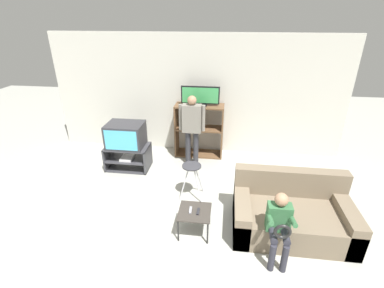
% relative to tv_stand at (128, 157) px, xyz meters
% --- Properties ---
extents(ground_plane, '(18.00, 18.00, 0.00)m').
position_rel_tv_stand_xyz_m(ground_plane, '(1.28, -2.59, -0.24)').
color(ground_plane, '#ADADA3').
extents(wall_back, '(6.40, 0.06, 2.60)m').
position_rel_tv_stand_xyz_m(wall_back, '(1.28, 1.07, 1.06)').
color(wall_back, beige).
rests_on(wall_back, ground_plane).
extents(tv_stand, '(0.87, 0.55, 0.49)m').
position_rel_tv_stand_xyz_m(tv_stand, '(0.00, 0.00, 0.00)').
color(tv_stand, '#38383D').
rests_on(tv_stand, ground_plane).
extents(television_main, '(0.72, 0.56, 0.48)m').
position_rel_tv_stand_xyz_m(television_main, '(-0.01, 0.02, 0.49)').
color(television_main, '#2D2D33').
rests_on(television_main, tv_stand).
extents(media_shelf, '(1.05, 0.43, 1.17)m').
position_rel_tv_stand_xyz_m(media_shelf, '(1.39, 0.79, 0.36)').
color(media_shelf, brown).
rests_on(media_shelf, ground_plane).
extents(television_flat, '(0.80, 0.20, 0.41)m').
position_rel_tv_stand_xyz_m(television_flat, '(1.41, 0.76, 1.12)').
color(television_flat, black).
rests_on(television_flat, media_shelf).
extents(folding_stool, '(0.41, 0.37, 0.62)m').
position_rel_tv_stand_xyz_m(folding_stool, '(1.43, -0.84, 0.26)').
color(folding_stool, '#B7B7BC').
rests_on(folding_stool, ground_plane).
extents(snack_table, '(0.46, 0.46, 0.38)m').
position_rel_tv_stand_xyz_m(snack_table, '(1.59, -1.72, 0.09)').
color(snack_table, '#38332D').
rests_on(snack_table, ground_plane).
extents(remote_control_black, '(0.04, 0.14, 0.02)m').
position_rel_tv_stand_xyz_m(remote_control_black, '(1.64, -1.73, 0.15)').
color(remote_control_black, '#232328').
rests_on(remote_control_black, snack_table).
extents(remote_control_white, '(0.04, 0.15, 0.02)m').
position_rel_tv_stand_xyz_m(remote_control_white, '(1.53, -1.72, 0.15)').
color(remote_control_white, gray).
rests_on(remote_control_white, snack_table).
extents(couch, '(1.66, 0.99, 0.83)m').
position_rel_tv_stand_xyz_m(couch, '(2.98, -1.47, 0.03)').
color(couch, '#756651').
rests_on(couch, ground_plane).
extents(person_standing_adult, '(0.53, 0.20, 1.50)m').
position_rel_tv_stand_xyz_m(person_standing_adult, '(1.29, 0.31, 0.66)').
color(person_standing_adult, '#2D2D33').
rests_on(person_standing_adult, ground_plane).
extents(person_seated_child, '(0.33, 0.43, 0.95)m').
position_rel_tv_stand_xyz_m(person_seated_child, '(2.70, -2.04, 0.32)').
color(person_seated_child, '#2D2D38').
rests_on(person_seated_child, ground_plane).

